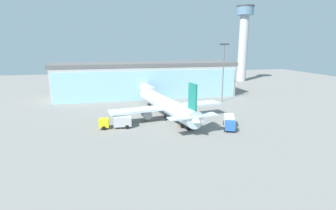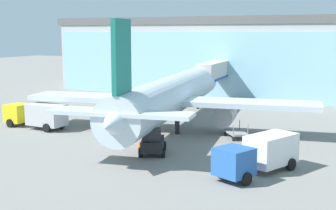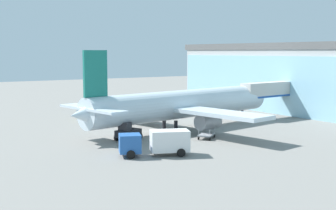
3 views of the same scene
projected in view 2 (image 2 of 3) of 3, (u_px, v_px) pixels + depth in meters
name	position (u px, v px, depth m)	size (l,w,h in m)	color
ground	(149.00, 135.00, 46.13)	(240.00, 240.00, 0.00)	gray
terminal_building	(250.00, 56.00, 76.16)	(65.63, 16.10, 12.46)	#ACACAC
jet_bridge	(216.00, 71.00, 67.75)	(3.78, 14.40, 5.88)	beige
airplane	(171.00, 96.00, 48.55)	(30.20, 35.87, 11.05)	silver
catering_truck	(37.00, 114.00, 49.37)	(7.40, 2.81, 2.65)	yellow
fuel_truck	(260.00, 154.00, 33.50)	(4.80, 7.59, 2.65)	#2659A5
baggage_cart	(236.00, 133.00, 44.86)	(2.98, 3.19, 1.50)	gray
pushback_tug	(153.00, 143.00, 38.87)	(3.20, 3.66, 2.30)	black
safety_cone_nose	(140.00, 144.00, 41.40)	(0.36, 0.36, 0.55)	orange
safety_cone_wingtip	(50.00, 115.00, 55.88)	(0.36, 0.36, 0.55)	orange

